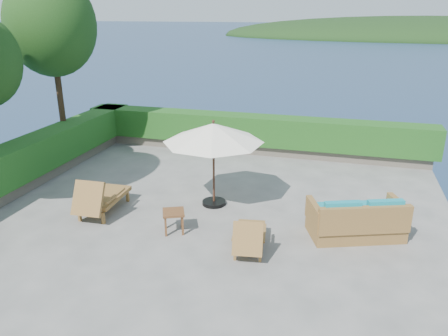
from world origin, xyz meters
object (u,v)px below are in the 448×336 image
(patio_umbrella, at_px, (213,134))
(lounge_right, at_px, (249,236))
(lounge_left, at_px, (101,198))
(wicker_loveseat, at_px, (357,221))
(side_table, at_px, (174,215))

(patio_umbrella, distance_m, lounge_right, 2.95)
(lounge_left, xyz_separation_m, lounge_right, (3.98, -0.77, -0.08))
(wicker_loveseat, bearing_deg, lounge_right, -170.89)
(patio_umbrella, height_order, wicker_loveseat, patio_umbrella)
(lounge_left, height_order, lounge_right, lounge_left)
(wicker_loveseat, bearing_deg, patio_umbrella, 146.83)
(side_table, bearing_deg, patio_umbrella, 75.03)
(lounge_right, distance_m, wicker_loveseat, 2.52)
(patio_umbrella, bearing_deg, lounge_right, -55.70)
(side_table, height_order, wicker_loveseat, wicker_loveseat)
(patio_umbrella, xyz_separation_m, lounge_left, (-2.57, -1.29, -1.50))
(lounge_right, bearing_deg, wicker_loveseat, 21.39)
(side_table, relative_size, wicker_loveseat, 0.28)
(lounge_right, bearing_deg, patio_umbrella, 116.16)
(lounge_left, distance_m, side_table, 2.16)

